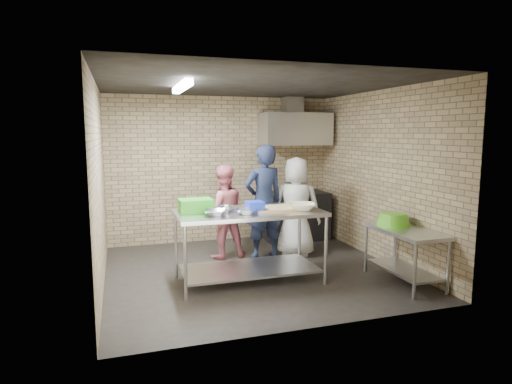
# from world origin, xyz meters

# --- Properties ---
(floor) EXTENTS (4.20, 4.20, 0.00)m
(floor) POSITION_xyz_m (0.00, 0.00, 0.00)
(floor) COLOR black
(floor) RESTS_ON ground
(ceiling) EXTENTS (4.20, 4.20, 0.00)m
(ceiling) POSITION_xyz_m (0.00, 0.00, 2.70)
(ceiling) COLOR black
(ceiling) RESTS_ON ground
(back_wall) EXTENTS (4.20, 0.06, 2.70)m
(back_wall) POSITION_xyz_m (0.00, 2.00, 1.35)
(back_wall) COLOR tan
(back_wall) RESTS_ON ground
(front_wall) EXTENTS (4.20, 0.06, 2.70)m
(front_wall) POSITION_xyz_m (0.00, -2.00, 1.35)
(front_wall) COLOR tan
(front_wall) RESTS_ON ground
(left_wall) EXTENTS (0.06, 4.00, 2.70)m
(left_wall) POSITION_xyz_m (-2.10, 0.00, 1.35)
(left_wall) COLOR tan
(left_wall) RESTS_ON ground
(right_wall) EXTENTS (0.06, 4.00, 2.70)m
(right_wall) POSITION_xyz_m (2.10, 0.00, 1.35)
(right_wall) COLOR tan
(right_wall) RESTS_ON ground
(prep_table) EXTENTS (1.97, 0.99, 0.99)m
(prep_table) POSITION_xyz_m (-0.19, -0.41, 0.49)
(prep_table) COLOR silver
(prep_table) RESTS_ON floor
(side_counter) EXTENTS (0.60, 1.20, 0.75)m
(side_counter) POSITION_xyz_m (1.80, -1.10, 0.38)
(side_counter) COLOR silver
(side_counter) RESTS_ON floor
(stove) EXTENTS (1.20, 0.70, 0.90)m
(stove) POSITION_xyz_m (1.35, 1.65, 0.45)
(stove) COLOR black
(stove) RESTS_ON floor
(range_hood) EXTENTS (1.30, 0.60, 0.60)m
(range_hood) POSITION_xyz_m (1.35, 1.70, 2.10)
(range_hood) COLOR silver
(range_hood) RESTS_ON back_wall
(hood_duct) EXTENTS (0.35, 0.30, 0.30)m
(hood_duct) POSITION_xyz_m (1.35, 1.85, 2.55)
(hood_duct) COLOR #A5A8AD
(hood_duct) RESTS_ON back_wall
(wall_shelf) EXTENTS (0.80, 0.20, 0.04)m
(wall_shelf) POSITION_xyz_m (1.65, 1.89, 1.92)
(wall_shelf) COLOR #3F2B19
(wall_shelf) RESTS_ON back_wall
(fluorescent_fixture) EXTENTS (0.10, 1.25, 0.08)m
(fluorescent_fixture) POSITION_xyz_m (-1.00, 0.00, 2.64)
(fluorescent_fixture) COLOR white
(fluorescent_fixture) RESTS_ON ceiling
(green_crate) EXTENTS (0.44, 0.33, 0.18)m
(green_crate) POSITION_xyz_m (-0.89, -0.29, 1.07)
(green_crate) COLOR green
(green_crate) RESTS_ON prep_table
(blue_tub) EXTENTS (0.22, 0.22, 0.14)m
(blue_tub) POSITION_xyz_m (-0.14, -0.51, 1.06)
(blue_tub) COLOR blue
(blue_tub) RESTS_ON prep_table
(cutting_board) EXTENTS (0.60, 0.46, 0.03)m
(cutting_board) POSITION_xyz_m (0.16, -0.43, 1.00)
(cutting_board) COLOR tan
(cutting_board) RESTS_ON prep_table
(mixing_bowl_a) EXTENTS (0.38, 0.38, 0.08)m
(mixing_bowl_a) POSITION_xyz_m (-0.69, -0.61, 1.02)
(mixing_bowl_a) COLOR #A9AAAF
(mixing_bowl_a) RESTS_ON prep_table
(mixing_bowl_b) EXTENTS (0.29, 0.29, 0.07)m
(mixing_bowl_b) POSITION_xyz_m (-0.49, -0.36, 1.02)
(mixing_bowl_b) COLOR #B6B9BD
(mixing_bowl_b) RESTS_ON prep_table
(mixing_bowl_c) EXTENTS (0.35, 0.35, 0.07)m
(mixing_bowl_c) POSITION_xyz_m (-0.29, -0.63, 1.02)
(mixing_bowl_c) COLOR #B4B6BB
(mixing_bowl_c) RESTS_ON prep_table
(ceramic_bowl) EXTENTS (0.47, 0.47, 0.09)m
(ceramic_bowl) POSITION_xyz_m (0.51, -0.56, 1.03)
(ceramic_bowl) COLOR beige
(ceramic_bowl) RESTS_ON prep_table
(green_basin) EXTENTS (0.46, 0.46, 0.17)m
(green_basin) POSITION_xyz_m (1.78, -0.85, 0.83)
(green_basin) COLOR #59C626
(green_basin) RESTS_ON side_counter
(bottle_red) EXTENTS (0.07, 0.07, 0.18)m
(bottle_red) POSITION_xyz_m (1.40, 1.89, 2.03)
(bottle_red) COLOR #B22619
(bottle_red) RESTS_ON wall_shelf
(bottle_green) EXTENTS (0.06, 0.06, 0.15)m
(bottle_green) POSITION_xyz_m (1.80, 1.89, 2.02)
(bottle_green) COLOR green
(bottle_green) RESTS_ON wall_shelf
(man_navy) EXTENTS (0.73, 0.53, 1.85)m
(man_navy) POSITION_xyz_m (0.37, 0.63, 0.92)
(man_navy) COLOR black
(man_navy) RESTS_ON floor
(woman_pink) EXTENTS (0.76, 0.60, 1.52)m
(woman_pink) POSITION_xyz_m (-0.26, 0.83, 0.76)
(woman_pink) COLOR #D9737E
(woman_pink) RESTS_ON floor
(woman_white) EXTENTS (0.95, 0.85, 1.64)m
(woman_white) POSITION_xyz_m (0.92, 0.60, 0.82)
(woman_white) COLOR silver
(woman_white) RESTS_ON floor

